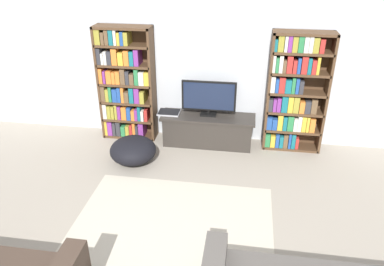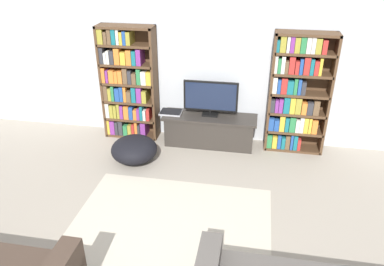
{
  "view_description": "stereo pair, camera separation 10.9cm",
  "coord_description": "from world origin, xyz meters",
  "px_view_note": "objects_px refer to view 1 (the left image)",
  "views": [
    {
      "loc": [
        0.66,
        -1.15,
        2.81
      ],
      "look_at": [
        0.04,
        2.91,
        0.7
      ],
      "focal_mm": 35.0,
      "sensor_mm": 36.0,
      "label": 1
    },
    {
      "loc": [
        0.77,
        -1.13,
        2.81
      ],
      "look_at": [
        0.04,
        2.91,
        0.7
      ],
      "focal_mm": 35.0,
      "sensor_mm": 36.0,
      "label": 2
    }
  ],
  "objects_px": {
    "laptop": "(169,112)",
    "beanbag_ottoman": "(133,150)",
    "tv_stand": "(208,130)",
    "bookshelf_right": "(294,92)",
    "television": "(209,97)",
    "bookshelf_left": "(125,85)"
  },
  "relations": [
    {
      "from": "laptop",
      "to": "beanbag_ottoman",
      "type": "xyz_separation_m",
      "value": [
        -0.38,
        -0.7,
        -0.3
      ]
    },
    {
      "from": "tv_stand",
      "to": "laptop",
      "type": "relative_size",
      "value": 4.28
    },
    {
      "from": "bookshelf_right",
      "to": "laptop",
      "type": "relative_size",
      "value": 5.29
    },
    {
      "from": "bookshelf_right",
      "to": "beanbag_ottoman",
      "type": "bearing_deg",
      "value": -160.43
    },
    {
      "from": "television",
      "to": "laptop",
      "type": "xyz_separation_m",
      "value": [
        -0.6,
        -0.02,
        -0.27
      ]
    },
    {
      "from": "tv_stand",
      "to": "bookshelf_left",
      "type": "bearing_deg",
      "value": 175.73
    },
    {
      "from": "bookshelf_right",
      "to": "bookshelf_left",
      "type": "bearing_deg",
      "value": -179.98
    },
    {
      "from": "bookshelf_left",
      "to": "tv_stand",
      "type": "distance_m",
      "value": 1.44
    },
    {
      "from": "tv_stand",
      "to": "television",
      "type": "relative_size",
      "value": 1.75
    },
    {
      "from": "beanbag_ottoman",
      "to": "laptop",
      "type": "bearing_deg",
      "value": 61.55
    },
    {
      "from": "bookshelf_left",
      "to": "laptop",
      "type": "xyz_separation_m",
      "value": [
        0.69,
        -0.08,
        -0.38
      ]
    },
    {
      "from": "television",
      "to": "laptop",
      "type": "distance_m",
      "value": 0.66
    },
    {
      "from": "tv_stand",
      "to": "beanbag_ottoman",
      "type": "height_order",
      "value": "tv_stand"
    },
    {
      "from": "laptop",
      "to": "beanbag_ottoman",
      "type": "height_order",
      "value": "laptop"
    },
    {
      "from": "laptop",
      "to": "beanbag_ottoman",
      "type": "distance_m",
      "value": 0.85
    },
    {
      "from": "television",
      "to": "beanbag_ottoman",
      "type": "relative_size",
      "value": 1.24
    },
    {
      "from": "bookshelf_right",
      "to": "tv_stand",
      "type": "relative_size",
      "value": 1.24
    },
    {
      "from": "bookshelf_left",
      "to": "television",
      "type": "height_order",
      "value": "bookshelf_left"
    },
    {
      "from": "tv_stand",
      "to": "beanbag_ottoman",
      "type": "relative_size",
      "value": 2.17
    },
    {
      "from": "bookshelf_right",
      "to": "laptop",
      "type": "height_order",
      "value": "bookshelf_right"
    },
    {
      "from": "laptop",
      "to": "tv_stand",
      "type": "bearing_deg",
      "value": -1.58
    },
    {
      "from": "television",
      "to": "bookshelf_left",
      "type": "bearing_deg",
      "value": 177.57
    }
  ]
}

